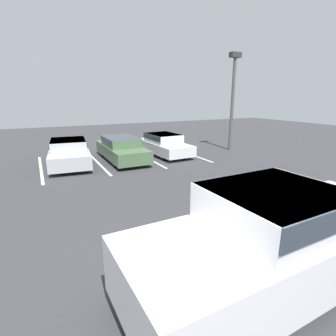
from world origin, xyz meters
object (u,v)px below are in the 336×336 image
Objects in this scene: pickup_truck at (283,237)px; light_post at (233,93)px; parked_sedan_b at (121,148)px; parked_sedan_a at (69,152)px; parked_sedan_c at (164,144)px.

light_post reaches higher than pickup_truck.
parked_sedan_a is at bearing -93.36° from parked_sedan_b.
parked_sedan_a is 5.30m from parked_sedan_c.
parked_sedan_b is (2.66, -0.16, -0.02)m from parked_sedan_a.
light_post is (7.12, -0.40, 2.87)m from parked_sedan_b.
parked_sedan_b is 1.07× the size of parked_sedan_c.
parked_sedan_c is (2.64, 0.20, -0.00)m from parked_sedan_b.
light_post is (4.48, -0.60, 2.87)m from parked_sedan_c.
pickup_truck reaches higher than parked_sedan_c.
parked_sedan_b reaches higher than parked_sedan_c.
light_post reaches higher than parked_sedan_a.
parked_sedan_a reaches higher than parked_sedan_b.
pickup_truck is at bearing 17.61° from parked_sedan_a.
parked_sedan_b is 7.68m from light_post.
parked_sedan_a is 0.98× the size of parked_sedan_b.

